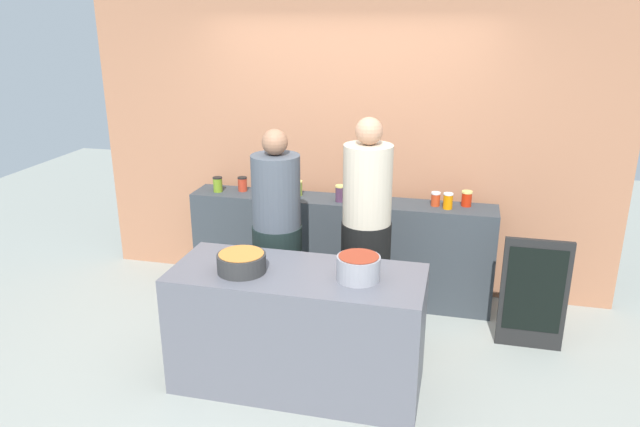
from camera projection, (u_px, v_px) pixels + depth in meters
name	position (u px, v px, depth m)	size (l,w,h in m)	color
ground	(309.00, 359.00, 4.53)	(12.00, 12.00, 0.00)	gray
storefront_wall	(349.00, 128.00, 5.38)	(4.80, 0.12, 3.00)	#A0694A
display_shelf	(339.00, 248.00, 5.39)	(2.70, 0.36, 0.93)	#32383D
prep_table	(298.00, 329.00, 4.12)	(1.70, 0.70, 0.85)	#565760
preserve_jar_0	(218.00, 184.00, 5.44)	(0.09, 0.09, 0.14)	olive
preserve_jar_1	(242.00, 184.00, 5.46)	(0.09, 0.09, 0.13)	#A5301D
preserve_jar_2	(298.00, 188.00, 5.33)	(0.07, 0.07, 0.14)	olive
preserve_jar_3	(340.00, 193.00, 5.16)	(0.08, 0.08, 0.15)	#482D45
preserve_jar_4	(362.00, 194.00, 5.16)	(0.09, 0.09, 0.13)	orange
preserve_jar_5	(436.00, 199.00, 5.05)	(0.08, 0.08, 0.12)	#B73A1A
preserve_jar_6	(448.00, 201.00, 4.98)	(0.08, 0.08, 0.13)	orange
preserve_jar_7	(467.00, 198.00, 5.05)	(0.09, 0.09, 0.13)	#B7220B
cooking_pot_left	(242.00, 263.00, 3.97)	(0.33, 0.33, 0.13)	#2D2D2D
cooking_pot_center	(358.00, 268.00, 3.85)	(0.28, 0.28, 0.16)	gray
cook_with_tongs	(277.00, 246.00, 4.69)	(0.39, 0.39, 1.68)	black
cook_in_cap	(366.00, 244.00, 4.59)	(0.38, 0.38, 1.78)	black
chalkboard_sign	(534.00, 294.00, 4.55)	(0.50, 0.05, 0.90)	black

